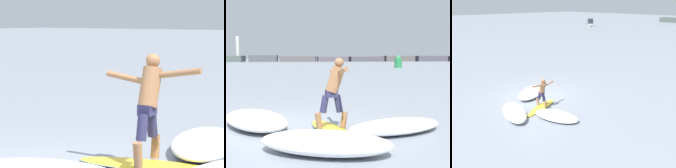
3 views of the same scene
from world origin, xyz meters
The scene contains 8 objects.
ground_plane centered at (0.00, 0.00, 0.00)m, with size 200.00×200.00×0.00m, color gray.
rock_jetty_breakwater centered at (9.24, 62.00, 0.64)m, with size 60.34×4.99×5.50m.
surfboard centered at (1.36, -0.74, 0.04)m, with size 1.23×2.32×0.22m.
surfer centered at (1.42, -0.69, 1.00)m, with size 0.77×1.51×1.59m.
channel_marker_buoy centered at (12.18, 30.76, 0.73)m, with size 0.93×0.93×1.65m.
wave_foam_at_tail centered at (2.78, -0.91, 0.14)m, with size 2.53×1.80×0.28m.
wave_foam_at_nose centered at (1.13, -2.25, 0.19)m, with size 2.58×1.71×0.39m.
wave_foam_beside centered at (-0.42, -0.11, 0.18)m, with size 2.25×2.69×0.36m.
Camera 2 is at (0.83, -7.60, 1.75)m, focal length 50.00 mm.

